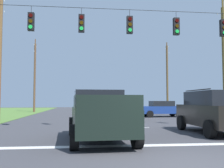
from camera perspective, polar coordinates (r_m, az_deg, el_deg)
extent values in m
plane|color=#3D3D42|center=(7.03, 16.10, -15.99)|extent=(120.00, 120.00, 0.00)
cube|color=white|center=(9.58, 9.63, -12.70)|extent=(15.06, 0.45, 0.01)
cube|color=white|center=(15.38, 3.31, -9.28)|extent=(2.50, 0.15, 0.01)
cube|color=white|center=(21.94, 0.31, -7.59)|extent=(2.50, 0.15, 0.01)
cube|color=white|center=(30.49, -1.64, -6.47)|extent=(2.50, 0.15, 0.01)
cube|color=white|center=(34.17, -2.17, -6.16)|extent=(2.50, 0.15, 0.01)
cube|color=white|center=(41.01, -2.91, -5.74)|extent=(2.50, 0.15, 0.01)
cylinder|color=black|center=(15.14, 3.50, 15.50)|extent=(18.04, 0.02, 0.02)
cylinder|color=black|center=(15.10, -16.79, 14.97)|extent=(0.02, 0.02, 0.37)
cube|color=black|center=(14.90, -16.83, 12.56)|extent=(0.32, 0.24, 0.95)
cylinder|color=#310503|center=(14.86, -16.91, 13.80)|extent=(0.20, 0.04, 0.20)
cylinder|color=#352203|center=(14.77, -16.93, 12.69)|extent=(0.20, 0.04, 0.20)
cylinder|color=green|center=(14.69, -16.96, 11.56)|extent=(0.20, 0.04, 0.20)
cylinder|color=black|center=(14.87, -6.49, 15.13)|extent=(0.02, 0.02, 0.37)
cube|color=black|center=(14.67, -6.51, 12.68)|extent=(0.32, 0.24, 0.95)
cylinder|color=#310503|center=(14.62, -6.50, 13.95)|extent=(0.20, 0.04, 0.20)
cylinder|color=#352203|center=(14.54, -6.51, 12.82)|extent=(0.20, 0.04, 0.20)
cylinder|color=green|center=(14.45, -6.52, 11.68)|extent=(0.20, 0.04, 0.20)
cylinder|color=black|center=(15.09, 3.77, 14.82)|extent=(0.02, 0.02, 0.37)
cube|color=black|center=(14.90, 3.78, 12.41)|extent=(0.32, 0.24, 0.95)
cylinder|color=#310503|center=(14.85, 3.87, 13.66)|extent=(0.20, 0.04, 0.20)
cylinder|color=#352203|center=(14.76, 3.88, 12.54)|extent=(0.20, 0.04, 0.20)
cylinder|color=green|center=(14.68, 3.88, 11.42)|extent=(0.20, 0.04, 0.20)
cylinder|color=black|center=(15.75, 13.47, 14.12)|extent=(0.02, 0.02, 0.37)
cube|color=black|center=(15.57, 13.50, 11.80)|extent=(0.32, 0.24, 0.95)
cylinder|color=#310503|center=(15.52, 13.67, 12.98)|extent=(0.20, 0.04, 0.20)
cylinder|color=#352203|center=(15.44, 13.69, 11.92)|extent=(0.20, 0.04, 0.20)
cylinder|color=green|center=(15.36, 13.70, 10.84)|extent=(0.20, 0.04, 0.20)
cylinder|color=black|center=(16.86, 22.49, 13.11)|extent=(0.02, 0.02, 0.37)
cube|color=black|center=(16.68, 22.54, 10.93)|extent=(0.32, 0.24, 0.95)
cylinder|color=#310503|center=(16.64, 22.76, 12.03)|extent=(0.20, 0.04, 0.20)
cylinder|color=#352203|center=(16.57, 22.78, 11.03)|extent=(0.20, 0.04, 0.20)
cube|color=black|center=(10.38, -2.69, -7.47)|extent=(2.26, 5.49, 0.85)
cube|color=black|center=(11.00, -3.07, -3.21)|extent=(1.94, 1.99, 0.70)
cube|color=black|center=(8.94, -7.67, -3.90)|extent=(0.22, 2.38, 0.45)
cube|color=black|center=(9.19, 4.16, -3.91)|extent=(0.22, 2.38, 0.45)
cube|color=black|center=(7.73, -0.38, -3.98)|extent=(1.96, 0.20, 0.45)
cylinder|color=black|center=(12.17, -8.46, -8.88)|extent=(0.32, 0.81, 0.80)
cylinder|color=black|center=(12.37, 0.96, -8.83)|extent=(0.32, 0.81, 0.80)
cylinder|color=black|center=(8.52, -8.04, -11.16)|extent=(0.32, 0.81, 0.80)
cylinder|color=black|center=(8.80, 5.33, -10.94)|extent=(0.32, 0.81, 0.80)
cube|color=black|center=(13.57, 20.78, -6.21)|extent=(2.04, 4.84, 0.95)
cube|color=black|center=(13.42, 20.98, -2.82)|extent=(1.86, 3.23, 0.65)
cylinder|color=black|center=(13.08, 17.61, -1.23)|extent=(0.10, 2.72, 0.05)
cylinder|color=black|center=(14.72, 14.54, -7.96)|extent=(0.27, 0.76, 0.76)
cylinder|color=black|center=(15.50, 21.39, -7.60)|extent=(0.27, 0.76, 0.76)
cylinder|color=black|center=(11.72, 20.07, -9.00)|extent=(0.27, 0.76, 0.76)
cube|color=silver|center=(21.39, 2.83, -5.90)|extent=(2.13, 4.43, 0.70)
cube|color=black|center=(21.37, 2.82, -4.29)|extent=(1.78, 2.22, 0.50)
cylinder|color=black|center=(20.10, 5.76, -7.03)|extent=(0.27, 0.66, 0.64)
cylinder|color=black|center=(19.93, 0.59, -7.08)|extent=(0.27, 0.66, 0.64)
cylinder|color=black|center=(22.91, 4.78, -6.62)|extent=(0.27, 0.66, 0.64)
cylinder|color=black|center=(22.76, 0.25, -6.65)|extent=(0.27, 0.66, 0.64)
cube|color=navy|center=(26.26, 10.50, -5.42)|extent=(4.35, 1.92, 0.70)
cube|color=black|center=(26.25, 10.49, -4.11)|extent=(2.14, 1.68, 0.50)
cylinder|color=black|center=(24.99, 8.07, -6.34)|extent=(0.65, 0.24, 0.64)
cylinder|color=black|center=(26.72, 6.99, -6.17)|extent=(0.65, 0.24, 0.64)
cylinder|color=black|center=(25.92, 14.14, -6.17)|extent=(0.65, 0.24, 0.64)
cylinder|color=black|center=(27.60, 12.72, -6.03)|extent=(0.65, 0.24, 0.64)
cube|color=silver|center=(29.08, -2.99, -5.29)|extent=(4.43, 2.13, 0.70)
cube|color=black|center=(29.07, -2.98, -4.11)|extent=(2.22, 1.78, 0.50)
cylinder|color=black|center=(28.04, -5.62, -6.06)|extent=(0.66, 0.27, 0.64)
cylinder|color=black|center=(29.83, -5.95, -5.91)|extent=(0.66, 0.27, 0.64)
cylinder|color=black|center=(28.45, 0.11, -6.04)|extent=(0.66, 0.27, 0.64)
cylinder|color=black|center=(30.21, -0.55, -5.90)|extent=(0.66, 0.27, 0.64)
cylinder|color=brown|center=(25.63, 22.76, 4.28)|extent=(0.33, 0.33, 9.84)
cube|color=brown|center=(26.61, 22.51, 13.97)|extent=(0.12, 0.12, 2.39)
cylinder|color=#B2B7BC|center=(27.44, 21.51, 13.67)|extent=(0.08, 0.08, 0.12)
cylinder|color=brown|center=(39.84, 11.67, 1.18)|extent=(0.28, 0.28, 9.60)
cube|color=brown|center=(40.44, 11.59, 7.40)|extent=(0.12, 0.12, 1.81)
cylinder|color=#B2B7BC|center=(41.14, 11.27, 7.38)|extent=(0.08, 0.08, 0.12)
cylinder|color=#B2B7BC|center=(39.79, 11.91, 7.77)|extent=(0.08, 0.08, 0.12)
cube|color=brown|center=(40.28, 11.60, 6.15)|extent=(0.12, 0.12, 2.15)
cylinder|color=#B2B7BC|center=(41.10, 11.23, 6.11)|extent=(0.08, 0.08, 0.12)
cylinder|color=#B2B7BC|center=(39.49, 11.99, 6.52)|extent=(0.08, 0.08, 0.12)
cylinder|color=brown|center=(22.94, -22.74, 5.49)|extent=(0.27, 0.27, 10.08)
cylinder|color=#B2B7BC|center=(24.89, -21.91, 16.08)|extent=(0.08, 0.08, 0.12)
cube|color=brown|center=(23.81, -22.52, 14.42)|extent=(0.12, 0.12, 2.09)
cylinder|color=#B2B7BC|center=(24.61, -21.96, 14.10)|extent=(0.08, 0.08, 0.12)
cylinder|color=brown|center=(37.91, -16.12, 1.30)|extent=(0.27, 0.27, 9.35)
cube|color=brown|center=(38.51, -16.01, 7.65)|extent=(0.12, 0.12, 2.10)
cylinder|color=#B2B7BC|center=(39.34, -15.81, 7.58)|extent=(0.08, 0.08, 0.12)
cylinder|color=#B2B7BC|center=(37.72, -16.22, 8.07)|extent=(0.08, 0.08, 0.12)
cube|color=brown|center=(38.34, -16.03, 6.33)|extent=(0.12, 0.12, 1.91)
cylinder|color=#B2B7BC|center=(39.10, -15.85, 6.31)|extent=(0.08, 0.08, 0.12)
cylinder|color=#B2B7BC|center=(37.62, -16.22, 6.71)|extent=(0.08, 0.08, 0.12)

